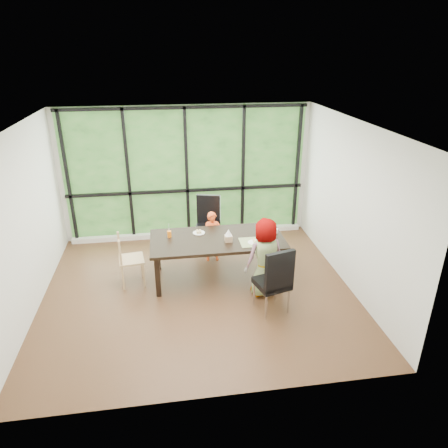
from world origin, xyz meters
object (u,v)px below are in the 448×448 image
at_px(child_older, 264,258).
at_px(green_cup, 273,240).
at_px(orange_cup, 169,234).
at_px(tissue_box, 228,238).
at_px(chair_interior_leather, 272,279).
at_px(chair_end_beech, 131,259).
at_px(white_mug, 276,231).
at_px(dining_table, 217,258).
at_px(plate_far, 199,233).
at_px(child_toddler, 213,237).
at_px(plate_near, 254,242).
at_px(chair_window_leather, 207,225).

distance_m(child_older, green_cup, 0.39).
distance_m(orange_cup, tissue_box, 1.01).
bearing_deg(chair_interior_leather, chair_end_beech, -42.33).
bearing_deg(orange_cup, white_mug, -3.25).
bearing_deg(tissue_box, child_older, -43.33).
bearing_deg(chair_end_beech, chair_interior_leather, -124.59).
xyz_separation_m(dining_table, chair_interior_leather, (0.68, -1.06, 0.17)).
bearing_deg(white_mug, plate_far, 172.04).
xyz_separation_m(child_toddler, plate_near, (0.58, -0.90, 0.28)).
bearing_deg(child_toddler, plate_far, -125.92).
bearing_deg(green_cup, chair_end_beech, 171.54).
bearing_deg(white_mug, child_toddler, 150.73).
height_order(chair_interior_leather, tissue_box, chair_interior_leather).
distance_m(chair_interior_leather, child_older, 0.48).
bearing_deg(green_cup, dining_table, 160.09).
height_order(child_toddler, tissue_box, child_toddler).
xyz_separation_m(chair_interior_leather, child_toddler, (-0.68, 1.71, -0.06)).
relative_size(plate_far, green_cup, 1.77).
distance_m(dining_table, chair_window_leather, 1.08).
relative_size(dining_table, chair_end_beech, 2.48).
bearing_deg(green_cup, chair_window_leather, 123.96).
bearing_deg(tissue_box, orange_cup, 162.26).
bearing_deg(white_mug, tissue_box, -166.74).
bearing_deg(chair_window_leather, plate_near, -50.60).
relative_size(dining_table, tissue_box, 18.35).
relative_size(green_cup, tissue_box, 0.96).
bearing_deg(dining_table, chair_window_leather, 92.59).
height_order(chair_window_leather, orange_cup, chair_window_leather).
bearing_deg(child_older, chair_interior_leather, 78.57).
bearing_deg(white_mug, chair_window_leather, 137.30).
relative_size(chair_window_leather, plate_far, 5.22).
distance_m(chair_end_beech, orange_cup, 0.76).
height_order(dining_table, green_cup, green_cup).
height_order(plate_far, orange_cup, orange_cup).
bearing_deg(plate_near, chair_end_beech, 171.97).
bearing_deg(plate_far, child_older, -42.00).
distance_m(plate_far, orange_cup, 0.52).
height_order(child_toddler, white_mug, child_toddler).
height_order(chair_window_leather, green_cup, chair_window_leather).
relative_size(orange_cup, white_mug, 1.46).
bearing_deg(chair_interior_leather, green_cup, -120.64).
bearing_deg(chair_window_leather, orange_cup, -115.69).
relative_size(chair_interior_leather, plate_near, 5.06).
bearing_deg(chair_end_beech, plate_near, -105.44).
bearing_deg(dining_table, chair_interior_leather, -57.48).
bearing_deg(dining_table, orange_cup, 167.93).
distance_m(dining_table, chair_interior_leather, 1.27).
xyz_separation_m(chair_window_leather, plate_far, (-0.24, -0.81, 0.22)).
relative_size(chair_window_leather, orange_cup, 9.59).
bearing_deg(orange_cup, plate_near, -17.37).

